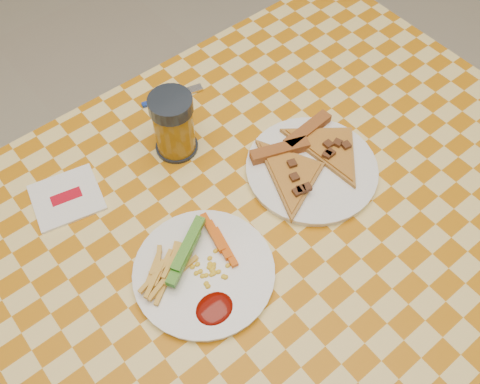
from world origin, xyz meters
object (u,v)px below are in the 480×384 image
object	(u,v)px
table	(249,242)
plate_right	(311,170)
drink_glass	(174,125)
plate_left	(204,273)

from	to	relation	value
table	plate_right	size ratio (longest dim) A/B	5.23
plate_right	drink_glass	size ratio (longest dim) A/B	1.82
plate_left	plate_right	distance (m)	0.29
table	drink_glass	bearing A→B (deg)	90.59
plate_right	table	bearing A→B (deg)	-175.21
table	drink_glass	distance (m)	0.26
plate_left	plate_right	world-z (taller)	same
table	plate_right	bearing A→B (deg)	4.79
plate_left	drink_glass	bearing A→B (deg)	64.18
plate_left	drink_glass	xyz separation A→B (m)	(0.12, 0.25, 0.06)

